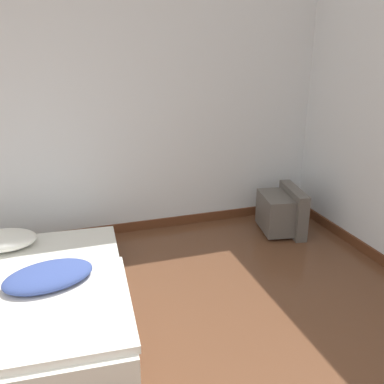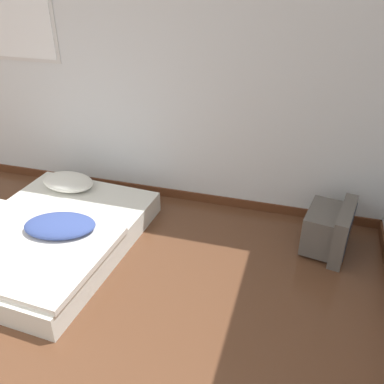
{
  "view_description": "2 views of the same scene",
  "coord_description": "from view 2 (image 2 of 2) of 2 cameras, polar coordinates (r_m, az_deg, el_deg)",
  "views": [
    {
      "loc": [
        0.4,
        -0.78,
        1.75
      ],
      "look_at": [
        1.33,
        2.06,
        0.67
      ],
      "focal_mm": 40.0,
      "sensor_mm": 36.0,
      "label": 1
    },
    {
      "loc": [
        2.09,
        -0.61,
        2.26
      ],
      "look_at": [
        1.26,
        2.23,
        0.53
      ],
      "focal_mm": 40.0,
      "sensor_mm": 36.0,
      "label": 2
    }
  ],
  "objects": [
    {
      "name": "wall_back",
      "position": [
        4.29,
        -14.11,
        16.25
      ],
      "size": [
        8.1,
        0.08,
        2.6
      ],
      "color": "silver",
      "rests_on": "ground_plane"
    },
    {
      "name": "crt_tv",
      "position": [
        3.75,
        17.92,
        -4.73
      ],
      "size": [
        0.43,
        0.55,
        0.43
      ],
      "color": "#56514C",
      "rests_on": "ground_plane"
    },
    {
      "name": "mattress_bed",
      "position": [
        3.82,
        -18.57,
        -5.48
      ],
      "size": [
        1.41,
        1.79,
        0.34
      ],
      "color": "silver",
      "rests_on": "ground_plane"
    }
  ]
}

